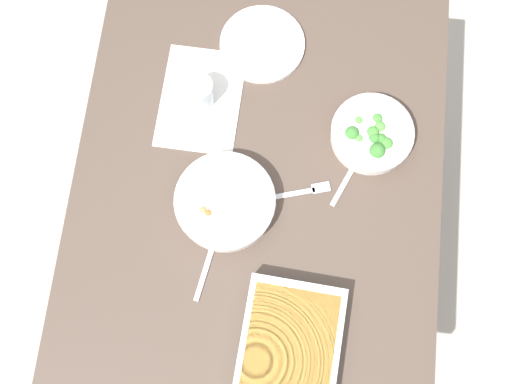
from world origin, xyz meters
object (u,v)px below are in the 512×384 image
(broccoli_bowl, at_px, (372,134))
(fork_on_table, at_px, (300,191))
(spoon_by_stew, at_px, (210,254))
(spoon_by_broccoli, at_px, (354,167))
(baking_dish, at_px, (289,349))
(drink_cup, at_px, (200,93))
(stew_bowl, at_px, (225,202))
(side_plate, at_px, (262,44))

(broccoli_bowl, xyz_separation_m, fork_on_table, (0.16, -0.16, -0.03))
(spoon_by_stew, distance_m, spoon_by_broccoli, 0.41)
(baking_dish, xyz_separation_m, drink_cup, (-0.59, -0.28, 0.00))
(broccoli_bowl, distance_m, spoon_by_broccoli, 0.09)
(fork_on_table, bearing_deg, stew_bowl, -72.98)
(broccoli_bowl, height_order, spoon_by_stew, broccoli_bowl)
(drink_cup, bearing_deg, fork_on_table, 51.97)
(side_plate, xyz_separation_m, fork_on_table, (0.38, 0.13, -0.00))
(broccoli_bowl, height_order, spoon_by_broccoli, broccoli_bowl)
(stew_bowl, relative_size, spoon_by_stew, 1.37)
(drink_cup, bearing_deg, stew_bowl, 20.03)
(spoon_by_stew, bearing_deg, fork_on_table, 132.22)
(side_plate, distance_m, fork_on_table, 0.40)
(spoon_by_stew, height_order, spoon_by_broccoli, same)
(stew_bowl, bearing_deg, side_plate, 174.67)
(drink_cup, height_order, fork_on_table, drink_cup)
(broccoli_bowl, xyz_separation_m, spoon_by_broccoli, (0.08, -0.03, -0.03))
(stew_bowl, xyz_separation_m, spoon_by_broccoli, (-0.13, 0.30, -0.03))
(stew_bowl, distance_m, baking_dish, 0.37)
(stew_bowl, height_order, baking_dish, same)
(stew_bowl, bearing_deg, fork_on_table, 107.02)
(drink_cup, xyz_separation_m, fork_on_table, (0.21, 0.27, -0.04))
(broccoli_bowl, height_order, side_plate, broccoli_bowl)
(broccoli_bowl, relative_size, side_plate, 0.92)
(baking_dish, bearing_deg, drink_cup, -154.34)
(side_plate, bearing_deg, spoon_by_broccoli, 40.44)
(spoon_by_broccoli, bearing_deg, side_plate, -139.56)
(side_plate, height_order, fork_on_table, side_plate)
(broccoli_bowl, relative_size, spoon_by_broccoli, 1.21)
(fork_on_table, bearing_deg, spoon_by_broccoli, 121.82)
(spoon_by_stew, distance_m, fork_on_table, 0.26)
(drink_cup, relative_size, fork_on_table, 0.49)
(baking_dish, relative_size, spoon_by_broccoli, 1.86)
(fork_on_table, bearing_deg, side_plate, -160.60)
(side_plate, bearing_deg, fork_on_table, 19.40)
(spoon_by_broccoli, relative_size, fork_on_table, 0.96)
(baking_dish, distance_m, side_plate, 0.77)
(fork_on_table, bearing_deg, broccoli_bowl, 134.48)
(stew_bowl, distance_m, spoon_by_broccoli, 0.33)
(broccoli_bowl, relative_size, spoon_by_stew, 1.16)
(spoon_by_broccoli, bearing_deg, baking_dish, -14.38)
(baking_dish, height_order, spoon_by_stew, baking_dish)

